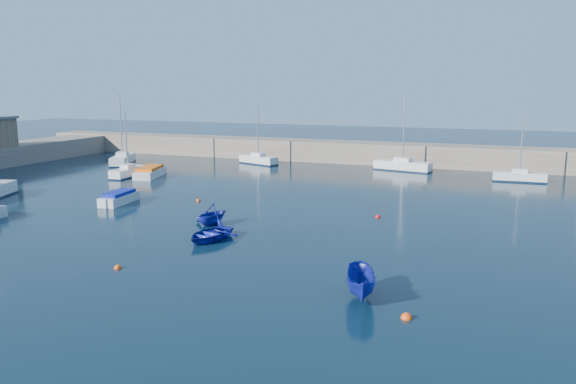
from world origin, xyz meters
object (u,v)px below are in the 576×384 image
(sailboat_3, at_px, (128,172))
(dinghy_left, at_px, (211,214))
(sailboat_6, at_px, (403,165))
(dinghy_right, at_px, (361,284))
(motorboat_1, at_px, (119,198))
(sailboat_5, at_px, (258,160))
(sailboat_4, at_px, (123,159))
(motorboat_2, at_px, (150,172))
(sailboat_7, at_px, (519,176))
(dinghy_center, at_px, (210,234))

(sailboat_3, relative_size, dinghy_left, 2.35)
(sailboat_6, height_order, dinghy_left, sailboat_6)
(dinghy_right, bearing_deg, motorboat_1, 134.25)
(sailboat_5, height_order, sailboat_6, sailboat_6)
(sailboat_4, bearing_deg, sailboat_5, -3.65)
(sailboat_5, distance_m, motorboat_2, 15.03)
(sailboat_5, bearing_deg, motorboat_1, -162.48)
(motorboat_2, bearing_deg, sailboat_6, 14.32)
(sailboat_3, distance_m, dinghy_right, 40.84)
(sailboat_3, xyz_separation_m, motorboat_1, (7.96, -11.86, -0.06))
(sailboat_7, distance_m, dinghy_center, 36.33)
(sailboat_6, relative_size, motorboat_1, 2.00)
(dinghy_left, bearing_deg, sailboat_6, 90.46)
(sailboat_3, height_order, dinghy_center, sailboat_3)
(sailboat_7, bearing_deg, sailboat_3, 104.05)
(motorboat_2, bearing_deg, dinghy_center, -63.27)
(dinghy_center, relative_size, dinghy_right, 1.05)
(sailboat_3, distance_m, sailboat_5, 16.87)
(sailboat_5, relative_size, dinghy_center, 1.92)
(sailboat_3, relative_size, sailboat_5, 0.96)
(sailboat_4, distance_m, motorboat_1, 24.91)
(motorboat_1, height_order, dinghy_center, motorboat_1)
(sailboat_6, xyz_separation_m, motorboat_2, (-24.71, -14.30, -0.09))
(sailboat_3, relative_size, sailboat_7, 1.01)
(dinghy_right, bearing_deg, sailboat_7, 62.36)
(motorboat_1, bearing_deg, dinghy_right, -35.68)
(motorboat_1, distance_m, dinghy_right, 27.58)
(motorboat_2, relative_size, dinghy_left, 1.98)
(sailboat_5, bearing_deg, sailboat_7, -74.51)
(sailboat_6, height_order, dinghy_center, sailboat_6)
(sailboat_3, relative_size, sailboat_6, 0.80)
(sailboat_3, distance_m, motorboat_1, 14.28)
(sailboat_7, xyz_separation_m, motorboat_1, (-31.47, -23.70, -0.05))
(motorboat_1, bearing_deg, sailboat_5, 81.29)
(sailboat_3, relative_size, dinghy_center, 1.84)
(sailboat_6, height_order, sailboat_7, sailboat_6)
(motorboat_2, height_order, dinghy_center, motorboat_2)
(sailboat_7, bearing_deg, dinghy_center, 146.10)
(motorboat_1, bearing_deg, sailboat_4, 120.24)
(dinghy_right, bearing_deg, dinghy_center, 135.15)
(sailboat_6, bearing_deg, dinghy_left, 176.29)
(motorboat_1, xyz_separation_m, dinghy_center, (12.63, -7.36, -0.09))
(sailboat_5, distance_m, dinghy_left, 31.39)
(sailboat_6, bearing_deg, sailboat_7, -93.62)
(sailboat_6, relative_size, dinghy_center, 2.30)
(motorboat_1, height_order, motorboat_2, motorboat_2)
(sailboat_7, distance_m, dinghy_left, 34.38)
(sailboat_5, xyz_separation_m, sailboat_7, (30.35, -2.38, -0.04))
(sailboat_6, distance_m, dinghy_left, 31.84)
(sailboat_3, relative_size, sailboat_4, 0.79)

